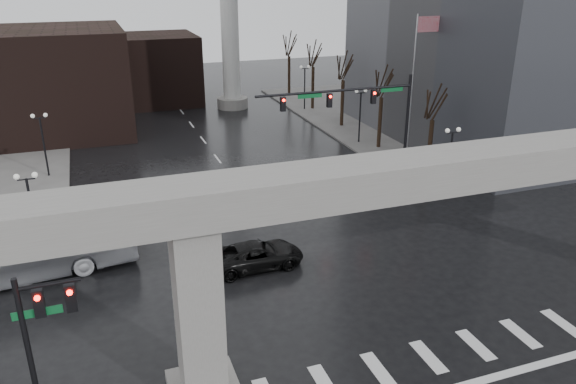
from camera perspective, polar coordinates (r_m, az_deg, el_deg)
name	(u,v)px	position (r m, az deg, el deg)	size (l,w,h in m)	color
ground	(367,355)	(25.09, 8.00, -16.06)	(160.00, 160.00, 0.00)	black
sidewalk_ne	(426,112)	(65.97, 13.89, 7.85)	(28.00, 36.00, 0.15)	slate
elevated_guideway	(405,202)	(22.18, 11.83, -1.02)	(48.00, 2.60, 8.70)	gray
building_far_left	(41,82)	(60.34, -23.83, 10.18)	(16.00, 14.00, 10.00)	black
building_far_mid	(154,69)	(70.64, -13.45, 12.05)	(10.00, 10.00, 8.00)	black
signal_mast_arm	(363,107)	(41.77, 7.63, 8.52)	(12.12, 0.43, 8.00)	black
signal_left_pole	(42,326)	(21.20, -23.75, -12.32)	(2.30, 0.30, 6.00)	black
flagpole_assembly	(416,72)	(47.25, 12.91, 11.82)	(2.06, 0.12, 12.00)	silver
lamp_right_0	(451,151)	(40.76, 16.20, 4.06)	(1.22, 0.32, 5.11)	black
lamp_right_1	(360,107)	(52.28, 7.36, 8.57)	(1.22, 0.32, 5.11)	black
lamp_right_2	(305,80)	(64.79, 1.71, 11.30)	(1.22, 0.32, 5.11)	black
lamp_left_0	(30,201)	(33.67, -24.71, -0.86)	(1.22, 0.32, 5.11)	black
lamp_left_1	(42,134)	(46.97, -23.70, 5.38)	(1.22, 0.32, 5.11)	black
lamp_left_2	(49,97)	(60.58, -23.13, 8.84)	(1.22, 0.32, 5.11)	black
tree_right_0	(430,143)	(44.66, 14.26, 4.86)	(1.09, 1.58, 7.50)	black
tree_right_1	(380,118)	(51.20, 9.36, 7.46)	(1.09, 1.61, 7.67)	black
tree_right_2	(343,99)	(58.11, 5.57, 9.42)	(1.10, 1.63, 7.85)	black
tree_right_3	(313,84)	(65.27, 2.56, 10.93)	(1.11, 1.66, 8.02)	black
tree_right_4	(289,72)	(72.61, 0.13, 12.12)	(1.12, 1.69, 8.19)	black
pickup_truck	(257,255)	(30.88, -3.18, -6.43)	(2.37, 5.14, 1.43)	black
city_bus	(13,249)	(32.65, -26.14, -5.22)	(2.86, 12.23, 3.41)	silver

